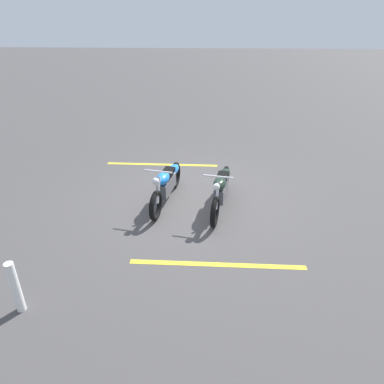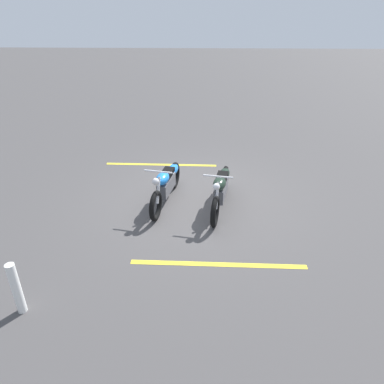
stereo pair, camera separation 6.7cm
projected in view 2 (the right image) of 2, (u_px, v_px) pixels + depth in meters
name	position (u px, v px, depth m)	size (l,w,h in m)	color
ground_plane	(193.00, 199.00, 8.74)	(60.00, 60.00, 0.00)	#474444
motorcycle_bright_foreground	(166.00, 183.00, 8.43)	(2.21, 0.69, 1.04)	black
motorcycle_dark_foreground	(221.00, 188.00, 8.22)	(2.21, 0.68, 1.04)	black
bollard_post	(16.00, 289.00, 5.39)	(0.14, 0.14, 0.90)	white
parking_stripe_near	(161.00, 165.00, 10.52)	(3.20, 0.12, 0.01)	yellow
parking_stripe_mid	(218.00, 264.00, 6.57)	(3.20, 0.12, 0.01)	yellow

